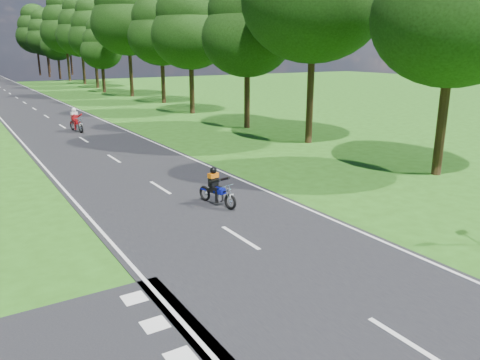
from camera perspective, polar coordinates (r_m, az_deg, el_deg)
ground at (r=12.19m, az=5.06°, el=-10.16°), size 160.00×160.00×0.00m
main_road at (r=59.34m, az=-25.58°, el=9.03°), size 7.00×140.00×0.02m
road_markings at (r=57.47m, az=-25.48°, el=8.88°), size 7.40×140.00×0.01m
treeline at (r=69.33m, az=-26.25°, el=16.56°), size 40.00×115.35×14.78m
rider_near_blue at (r=16.27m, az=-2.82°, el=-0.81°), size 0.87×1.69×1.35m
rider_far_red at (r=32.99m, az=-19.38°, el=6.92°), size 0.85×1.92×1.55m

